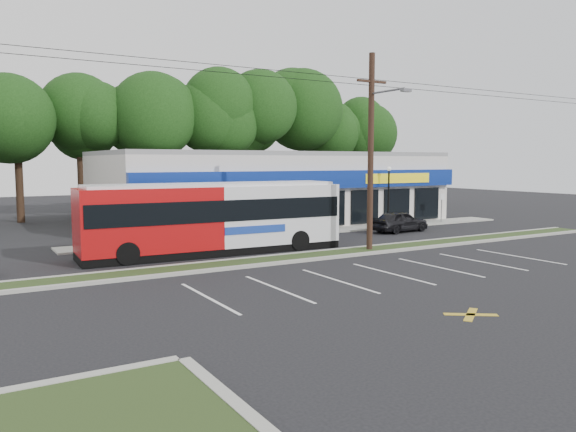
{
  "coord_description": "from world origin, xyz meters",
  "views": [
    {
      "loc": [
        -15.21,
        -21.4,
        4.61
      ],
      "look_at": [
        0.5,
        5.0,
        1.62
      ],
      "focal_mm": 35.0,
      "sensor_mm": 36.0,
      "label": 1
    }
  ],
  "objects_px": {
    "metrobus": "(214,216)",
    "pedestrian_a": "(291,226)",
    "utility_pole": "(369,145)",
    "sign_post": "(442,203)",
    "car_dark": "(400,221)",
    "lamp_post": "(389,189)",
    "pedestrian_b": "(325,224)"
  },
  "relations": [
    {
      "from": "metrobus",
      "to": "pedestrian_a",
      "type": "bearing_deg",
      "value": 25.89
    },
    {
      "from": "utility_pole",
      "to": "sign_post",
      "type": "bearing_deg",
      "value": 30.15
    },
    {
      "from": "car_dark",
      "to": "pedestrian_a",
      "type": "relative_size",
      "value": 2.67
    },
    {
      "from": "car_dark",
      "to": "lamp_post",
      "type": "bearing_deg",
      "value": -30.84
    },
    {
      "from": "lamp_post",
      "to": "car_dark",
      "type": "bearing_deg",
      "value": -115.59
    },
    {
      "from": "lamp_post",
      "to": "sign_post",
      "type": "relative_size",
      "value": 1.91
    },
    {
      "from": "utility_pole",
      "to": "pedestrian_b",
      "type": "height_order",
      "value": "utility_pole"
    },
    {
      "from": "pedestrian_a",
      "to": "pedestrian_b",
      "type": "distance_m",
      "value": 2.02
    },
    {
      "from": "pedestrian_a",
      "to": "lamp_post",
      "type": "bearing_deg",
      "value": 165.82
    },
    {
      "from": "car_dark",
      "to": "pedestrian_b",
      "type": "bearing_deg",
      "value": 86.74
    },
    {
      "from": "sign_post",
      "to": "lamp_post",
      "type": "bearing_deg",
      "value": 177.42
    },
    {
      "from": "car_dark",
      "to": "pedestrian_b",
      "type": "xyz_separation_m",
      "value": [
        -6.09,
        -0.21,
        0.16
      ]
    },
    {
      "from": "utility_pole",
      "to": "sign_post",
      "type": "distance_m",
      "value": 15.71
    },
    {
      "from": "utility_pole",
      "to": "metrobus",
      "type": "bearing_deg",
      "value": 152.68
    },
    {
      "from": "lamp_post",
      "to": "sign_post",
      "type": "bearing_deg",
      "value": -2.58
    },
    {
      "from": "utility_pole",
      "to": "pedestrian_a",
      "type": "height_order",
      "value": "utility_pole"
    },
    {
      "from": "metrobus",
      "to": "car_dark",
      "type": "relative_size",
      "value": 3.2
    },
    {
      "from": "car_dark",
      "to": "pedestrian_b",
      "type": "relative_size",
      "value": 2.39
    },
    {
      "from": "lamp_post",
      "to": "pedestrian_a",
      "type": "relative_size",
      "value": 2.74
    },
    {
      "from": "sign_post",
      "to": "metrobus",
      "type": "distance_m",
      "value": 20.5
    },
    {
      "from": "metrobus",
      "to": "pedestrian_b",
      "type": "bearing_deg",
      "value": 13.62
    },
    {
      "from": "metrobus",
      "to": "car_dark",
      "type": "distance_m",
      "value": 14.03
    },
    {
      "from": "utility_pole",
      "to": "pedestrian_b",
      "type": "relative_size",
      "value": 28.87
    },
    {
      "from": "utility_pole",
      "to": "lamp_post",
      "type": "relative_size",
      "value": 11.76
    },
    {
      "from": "car_dark",
      "to": "pedestrian_a",
      "type": "xyz_separation_m",
      "value": [
        -7.78,
        0.89,
        0.07
      ]
    },
    {
      "from": "sign_post",
      "to": "metrobus",
      "type": "bearing_deg",
      "value": -168.53
    },
    {
      "from": "lamp_post",
      "to": "pedestrian_a",
      "type": "bearing_deg",
      "value": -169.57
    },
    {
      "from": "utility_pole",
      "to": "lamp_post",
      "type": "xyz_separation_m",
      "value": [
        8.17,
        7.87,
        -2.74
      ]
    },
    {
      "from": "sign_post",
      "to": "pedestrian_b",
      "type": "bearing_deg",
      "value": -168.37
    },
    {
      "from": "sign_post",
      "to": "pedestrian_a",
      "type": "relative_size",
      "value": 1.43
    },
    {
      "from": "lamp_post",
      "to": "pedestrian_b",
      "type": "bearing_deg",
      "value": -159.32
    },
    {
      "from": "lamp_post",
      "to": "utility_pole",
      "type": "bearing_deg",
      "value": -136.05
    }
  ]
}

